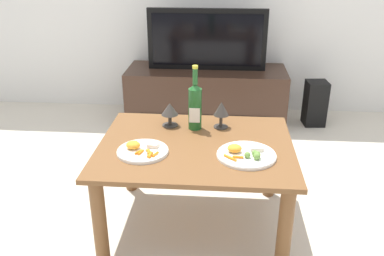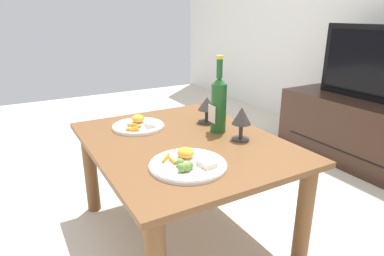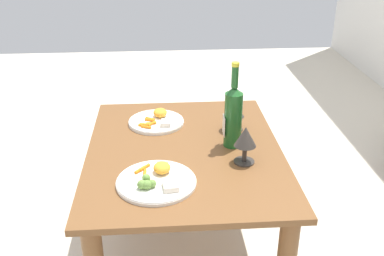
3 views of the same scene
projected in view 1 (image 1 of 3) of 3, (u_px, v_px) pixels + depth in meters
ground_plane at (195, 223)px, 2.36m from camera, size 6.40×6.40×0.00m
dining_table at (196, 160)px, 2.20m from camera, size 1.01×0.80×0.50m
tv_stand at (206, 95)px, 3.68m from camera, size 1.37×0.50×0.47m
tv_screen at (207, 40)px, 3.47m from camera, size 1.00×0.05×0.51m
floor_speaker at (315, 103)px, 3.59m from camera, size 0.19×0.19×0.39m
wine_bottle at (195, 105)px, 2.29m from camera, size 0.07×0.08×0.36m
goblet_left at (170, 110)px, 2.34m from camera, size 0.10×0.10×0.14m
goblet_right at (221, 110)px, 2.32m from camera, size 0.09×0.09×0.15m
dinner_plate_left at (142, 150)px, 2.07m from camera, size 0.26×0.26×0.05m
dinner_plate_right at (246, 154)px, 2.03m from camera, size 0.29×0.29×0.05m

